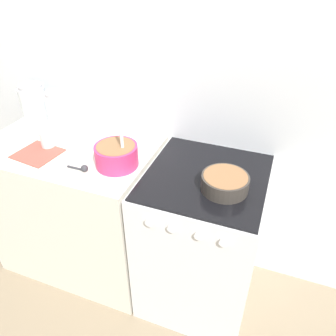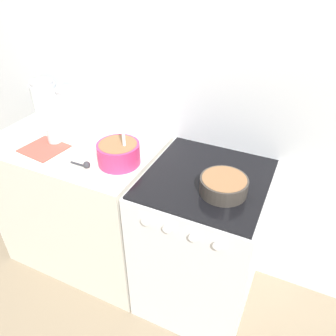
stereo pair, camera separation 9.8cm
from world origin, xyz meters
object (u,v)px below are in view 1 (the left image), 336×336
Objects in this scene: mixing_bowl at (116,154)px; tin_can at (47,139)px; baking_pan at (225,182)px; storage_jar_left at (35,105)px; storage_jar_middle at (61,111)px; stove at (201,240)px.

mixing_bowl is 2.81× the size of tin_can.
storage_jar_left is at bearing 167.20° from baking_pan.
baking_pan is 1.13m from storage_jar_middle.
storage_jar_left reaches higher than tin_can.
storage_jar_left is 0.38m from tin_can.
tin_can is (-0.45, 0.03, -0.02)m from mixing_bowl.
baking_pan is at bearing -12.80° from storage_jar_left.
mixing_bowl is 0.60m from storage_jar_middle.
mixing_bowl is 0.56m from baking_pan.
mixing_bowl is 1.22× the size of storage_jar_middle.
baking_pan is (0.10, -0.08, 0.49)m from stove.
storage_jar_left is (-1.28, 0.29, 0.06)m from baking_pan.
tin_can is at bearing 176.51° from mixing_bowl.
baking_pan reaches higher than stove.
mixing_bowl reaches higher than storage_jar_middle.
storage_jar_middle is at bearing 165.00° from baking_pan.
mixing_bowl is at bearing -21.41° from storage_jar_left.
baking_pan is 1.32m from storage_jar_left.
storage_jar_left is 1.08× the size of storage_jar_middle.
storage_jar_middle reaches higher than tin_can.
tin_can is (-1.00, 0.03, 0.01)m from baking_pan.
storage_jar_left is at bearing 169.73° from stove.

